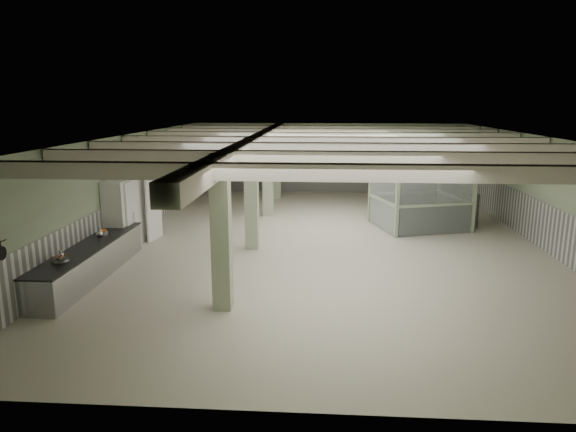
# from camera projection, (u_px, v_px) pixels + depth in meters

# --- Properties ---
(floor) EXTENTS (20.00, 20.00, 0.00)m
(floor) POSITION_uv_depth(u_px,v_px,m) (328.00, 241.00, 17.65)
(floor) COLOR beige
(floor) RESTS_ON ground
(ceiling) EXTENTS (14.00, 20.00, 0.02)m
(ceiling) POSITION_uv_depth(u_px,v_px,m) (330.00, 136.00, 16.86)
(ceiling) COLOR white
(ceiling) RESTS_ON wall_back
(wall_back) EXTENTS (14.00, 0.02, 3.60)m
(wall_back) POSITION_uv_depth(u_px,v_px,m) (327.00, 158.00, 26.99)
(wall_back) COLOR #A5BB96
(wall_back) RESTS_ON floor
(wall_front) EXTENTS (14.00, 0.02, 3.60)m
(wall_front) POSITION_uv_depth(u_px,v_px,m) (336.00, 305.00, 7.52)
(wall_front) COLOR #A5BB96
(wall_front) RESTS_ON floor
(wall_left) EXTENTS (0.02, 20.00, 3.60)m
(wall_left) POSITION_uv_depth(u_px,v_px,m) (126.00, 188.00, 17.72)
(wall_left) COLOR #A5BB96
(wall_left) RESTS_ON floor
(wall_right) EXTENTS (0.02, 20.00, 3.60)m
(wall_right) POSITION_uv_depth(u_px,v_px,m) (543.00, 192.00, 16.80)
(wall_right) COLOR #A5BB96
(wall_right) RESTS_ON floor
(wainscot_left) EXTENTS (0.05, 19.90, 1.50)m
(wainscot_left) POSITION_uv_depth(u_px,v_px,m) (129.00, 217.00, 17.95)
(wainscot_left) COLOR silver
(wainscot_left) RESTS_ON floor
(wainscot_right) EXTENTS (0.05, 19.90, 1.50)m
(wainscot_right) POSITION_uv_depth(u_px,v_px,m) (539.00, 224.00, 17.03)
(wainscot_right) COLOR silver
(wainscot_right) RESTS_ON floor
(wainscot_back) EXTENTS (13.90, 0.05, 1.50)m
(wainscot_back) POSITION_uv_depth(u_px,v_px,m) (327.00, 178.00, 27.20)
(wainscot_back) COLOR silver
(wainscot_back) RESTS_ON floor
(girder) EXTENTS (0.45, 19.90, 0.40)m
(girder) POSITION_uv_depth(u_px,v_px,m) (255.00, 142.00, 17.08)
(girder) COLOR white
(girder) RESTS_ON ceiling
(beam_a) EXTENTS (13.90, 0.35, 0.32)m
(beam_a) POSITION_uv_depth(u_px,v_px,m) (335.00, 172.00, 9.60)
(beam_a) COLOR white
(beam_a) RESTS_ON ceiling
(beam_b) EXTENTS (13.90, 0.35, 0.32)m
(beam_b) POSITION_uv_depth(u_px,v_px,m) (333.00, 158.00, 12.04)
(beam_b) COLOR white
(beam_b) RESTS_ON ceiling
(beam_c) EXTENTS (13.90, 0.35, 0.32)m
(beam_c) POSITION_uv_depth(u_px,v_px,m) (331.00, 148.00, 14.47)
(beam_c) COLOR white
(beam_c) RESTS_ON ceiling
(beam_d) EXTENTS (13.90, 0.35, 0.32)m
(beam_d) POSITION_uv_depth(u_px,v_px,m) (330.00, 142.00, 16.90)
(beam_d) COLOR white
(beam_d) RESTS_ON ceiling
(beam_e) EXTENTS (13.90, 0.35, 0.32)m
(beam_e) POSITION_uv_depth(u_px,v_px,m) (329.00, 136.00, 19.34)
(beam_e) COLOR white
(beam_e) RESTS_ON ceiling
(beam_f) EXTENTS (13.90, 0.35, 0.32)m
(beam_f) POSITION_uv_depth(u_px,v_px,m) (329.00, 133.00, 21.77)
(beam_f) COLOR white
(beam_f) RESTS_ON ceiling
(beam_g) EXTENTS (13.90, 0.35, 0.32)m
(beam_g) POSITION_uv_depth(u_px,v_px,m) (328.00, 129.00, 24.21)
(beam_g) COLOR white
(beam_g) RESTS_ON ceiling
(column_a) EXTENTS (0.42, 0.42, 3.60)m
(column_a) POSITION_uv_depth(u_px,v_px,m) (221.00, 234.00, 11.58)
(column_a) COLOR #A5B390
(column_a) RESTS_ON floor
(column_b) EXTENTS (0.42, 0.42, 3.60)m
(column_b) POSITION_uv_depth(u_px,v_px,m) (251.00, 194.00, 16.45)
(column_b) COLOR #A5B390
(column_b) RESTS_ON floor
(column_c) EXTENTS (0.42, 0.42, 3.60)m
(column_c) POSITION_uv_depth(u_px,v_px,m) (268.00, 173.00, 21.32)
(column_c) COLOR #A5B390
(column_c) RESTS_ON floor
(column_d) EXTENTS (0.42, 0.42, 3.60)m
(column_d) POSITION_uv_depth(u_px,v_px,m) (277.00, 162.00, 25.21)
(column_d) COLOR #A5B390
(column_d) RESTS_ON floor
(pendant_front) EXTENTS (0.44, 0.44, 0.22)m
(pendant_front) POSITION_uv_depth(u_px,v_px,m) (354.00, 174.00, 12.08)
(pendant_front) COLOR #2A3528
(pendant_front) RESTS_ON ceiling
(pendant_mid) EXTENTS (0.44, 0.44, 0.22)m
(pendant_mid) POSITION_uv_depth(u_px,v_px,m) (344.00, 151.00, 17.44)
(pendant_mid) COLOR #2A3528
(pendant_mid) RESTS_ON ceiling
(pendant_back) EXTENTS (0.44, 0.44, 0.22)m
(pendant_back) POSITION_uv_depth(u_px,v_px,m) (340.00, 140.00, 22.31)
(pendant_back) COLOR #2A3528
(pendant_back) RESTS_ON ceiling
(prep_counter) EXTENTS (0.96, 5.52, 0.91)m
(prep_counter) POSITION_uv_depth(u_px,v_px,m) (89.00, 261.00, 13.95)
(prep_counter) COLOR #A9AAAD
(prep_counter) RESTS_ON floor
(pitcher_near) EXTENTS (0.26, 0.28, 0.29)m
(pitcher_near) POSITION_uv_depth(u_px,v_px,m) (100.00, 233.00, 14.60)
(pitcher_near) COLOR #A9AAAD
(pitcher_near) RESTS_ON prep_counter
(pitcher_far) EXTENTS (0.18, 0.20, 0.24)m
(pitcher_far) POSITION_uv_depth(u_px,v_px,m) (61.00, 255.00, 12.59)
(pitcher_far) COLOR #A9AAAD
(pitcher_far) RESTS_ON prep_counter
(veg_colander) EXTENTS (0.49, 0.49, 0.19)m
(veg_colander) POSITION_uv_depth(u_px,v_px,m) (60.00, 259.00, 12.40)
(veg_colander) COLOR #434449
(veg_colander) RESTS_ON prep_counter
(orange_bowl) EXTENTS (0.32, 0.32, 0.10)m
(orange_bowl) POSITION_uv_depth(u_px,v_px,m) (103.00, 233.00, 14.98)
(orange_bowl) COLOR #B2B2B7
(orange_bowl) RESTS_ON prep_counter
(skillet_far) EXTENTS (0.04, 0.30, 0.30)m
(skillet_far) POSITION_uv_depth(u_px,v_px,m) (1.00, 253.00, 10.66)
(skillet_far) COLOR black
(skillet_far) RESTS_ON hook_rail
(walkin_cooler) EXTENTS (0.93, 2.65, 2.43)m
(walkin_cooler) POSITION_uv_depth(u_px,v_px,m) (129.00, 209.00, 16.99)
(walkin_cooler) COLOR white
(walkin_cooler) RESTS_ON floor
(guard_booth) EXTENTS (3.92, 3.58, 2.63)m
(guard_booth) POSITION_uv_depth(u_px,v_px,m) (421.00, 181.00, 19.34)
(guard_booth) COLOR #A2B893
(guard_booth) RESTS_ON floor
(filing_cabinet) EXTENTS (0.60, 0.71, 1.30)m
(filing_cabinet) POSITION_uv_depth(u_px,v_px,m) (469.00, 210.00, 19.64)
(filing_cabinet) COLOR #57594A
(filing_cabinet) RESTS_ON floor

